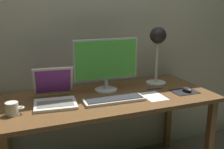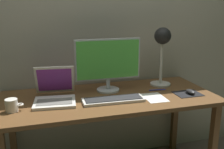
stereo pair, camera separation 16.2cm
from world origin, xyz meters
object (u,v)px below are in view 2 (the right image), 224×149
laptop (55,91)px  coffee_mug (12,105)px  pen (157,90)px  keyboard_main (114,100)px  mouse (191,92)px  desk_lamp (162,44)px  monitor (108,62)px

laptop → coffee_mug: size_ratio=3.19×
coffee_mug → pen: bearing=7.0°
keyboard_main → coffee_mug: coffee_mug is taller
keyboard_main → mouse: 0.61m
laptop → mouse: bearing=-9.1°
keyboard_main → laptop: bearing=160.0°
desk_lamp → pen: bearing=-124.6°
keyboard_main → coffee_mug: 0.68m
desk_lamp → monitor: bearing=-176.4°
monitor → mouse: size_ratio=5.40×
keyboard_main → mouse: mouse is taller
monitor → keyboard_main: size_ratio=1.17×
desk_lamp → pen: size_ratio=3.50×
laptop → pen: 0.81m
keyboard_main → laptop: 0.43m
mouse → monitor: bearing=156.4°
keyboard_main → laptop: size_ratio=1.24×
laptop → desk_lamp: 0.95m
laptop → mouse: 1.02m
monitor → pen: (0.38, -0.10, -0.23)m
mouse → coffee_mug: coffee_mug is taller
monitor → laptop: size_ratio=1.44×
monitor → pen: 0.46m
coffee_mug → pen: coffee_mug is taller
laptop → mouse: (1.01, -0.16, -0.05)m
desk_lamp → mouse: (0.11, -0.29, -0.33)m
pen → mouse: bearing=-37.4°
coffee_mug → monitor: bearing=18.5°
laptop → keyboard_main: bearing=-20.0°
mouse → coffee_mug: bearing=179.0°
monitor → laptop: monitor is taller
desk_lamp → coffee_mug: 1.24m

